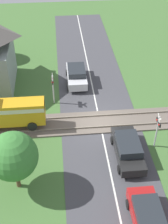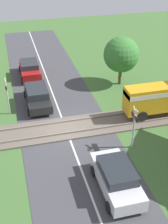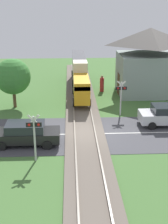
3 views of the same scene
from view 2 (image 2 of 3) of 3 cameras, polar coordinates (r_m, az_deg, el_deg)
ground_plane at (r=21.95m, az=-3.33°, el=-3.13°), size 60.00×60.00×0.00m
road_surface at (r=21.95m, az=-3.33°, el=-3.11°), size 48.00×6.40×0.02m
track_bed at (r=21.91m, az=-3.33°, el=-2.99°), size 2.80×48.00×0.24m
car_near_crossing at (r=24.76m, az=-8.54°, el=2.94°), size 4.48×1.90×1.51m
car_far_side at (r=16.95m, az=5.99°, el=-11.83°), size 4.24×1.95×1.58m
car_behind_queue at (r=29.79m, az=-9.92°, el=7.80°), size 4.00×1.85×1.48m
crossing_signal_west_approach at (r=23.42m, az=-13.94°, el=3.65°), size 0.90×0.18×2.94m
crossing_signal_east_approach at (r=19.39m, az=9.16°, el=-1.92°), size 0.90×0.18×2.94m
tree_roadside_hedge at (r=27.35m, az=6.84°, el=10.39°), size 3.08×3.08×4.31m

